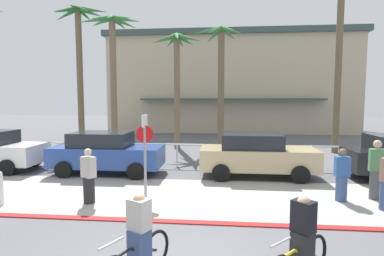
% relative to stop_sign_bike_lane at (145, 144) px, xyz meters
% --- Properties ---
extents(ground_plane, '(80.00, 80.00, 0.00)m').
position_rel_stop_sign_bike_lane_xyz_m(ground_plane, '(1.49, 6.08, -1.68)').
color(ground_plane, '#5B5B60').
extents(sidewalk_strip, '(44.00, 4.00, 0.02)m').
position_rel_stop_sign_bike_lane_xyz_m(sidewalk_strip, '(1.49, 0.28, -1.67)').
color(sidewalk_strip, '#ADAAA0').
rests_on(sidewalk_strip, ground).
extents(curb_paint, '(44.00, 0.24, 0.03)m').
position_rel_stop_sign_bike_lane_xyz_m(curb_paint, '(1.49, -1.72, -1.66)').
color(curb_paint, maroon).
rests_on(curb_paint, ground).
extents(building_backdrop, '(22.54, 9.78, 9.00)m').
position_rel_stop_sign_bike_lane_xyz_m(building_backdrop, '(2.99, 22.26, 2.84)').
color(building_backdrop, '#BCAD8E').
rests_on(building_backdrop, ground).
extents(rail_fence, '(21.57, 0.08, 1.04)m').
position_rel_stop_sign_bike_lane_xyz_m(rail_fence, '(1.49, 4.58, -0.84)').
color(rail_fence, white).
rests_on(rail_fence, ground).
extents(stop_sign_bike_lane, '(0.52, 0.56, 2.56)m').
position_rel_stop_sign_bike_lane_xyz_m(stop_sign_bike_lane, '(0.00, 0.00, 0.00)').
color(stop_sign_bike_lane, gray).
rests_on(stop_sign_bike_lane, ground).
extents(palm_tree_1, '(3.69, 3.27, 8.47)m').
position_rel_stop_sign_bike_lane_xyz_m(palm_tree_1, '(-6.21, 9.09, 4.79)').
color(palm_tree_1, brown).
rests_on(palm_tree_1, ground).
extents(palm_tree_2, '(3.48, 3.40, 7.71)m').
position_rel_stop_sign_bike_lane_xyz_m(palm_tree_2, '(-3.89, 8.36, 4.28)').
color(palm_tree_2, '#756047').
rests_on(palm_tree_2, ground).
extents(palm_tree_3, '(3.05, 3.42, 6.94)m').
position_rel_stop_sign_bike_lane_xyz_m(palm_tree_3, '(-0.47, 9.76, 3.69)').
color(palm_tree_3, '#756047').
rests_on(palm_tree_3, ground).
extents(palm_tree_4, '(2.99, 2.97, 7.11)m').
position_rel_stop_sign_bike_lane_xyz_m(palm_tree_4, '(2.17, 8.83, 3.49)').
color(palm_tree_4, brown).
rests_on(palm_tree_4, ground).
extents(palm_tree_5, '(2.83, 3.02, 9.83)m').
position_rel_stop_sign_bike_lane_xyz_m(palm_tree_5, '(8.63, 9.09, 5.33)').
color(palm_tree_5, brown).
rests_on(palm_tree_5, ground).
extents(car_blue_1, '(4.40, 2.02, 1.69)m').
position_rel_stop_sign_bike_lane_xyz_m(car_blue_1, '(-2.36, 3.01, -0.81)').
color(car_blue_1, '#284793').
rests_on(car_blue_1, ground).
extents(car_tan_2, '(4.40, 2.02, 1.69)m').
position_rel_stop_sign_bike_lane_xyz_m(car_tan_2, '(3.62, 3.07, -0.81)').
color(car_tan_2, tan).
rests_on(car_tan_2, ground).
extents(cyclist_black_0, '(0.87, 1.65, 1.50)m').
position_rel_stop_sign_bike_lane_xyz_m(cyclist_black_0, '(0.93, -4.25, -0.98)').
color(cyclist_black_0, black).
rests_on(cyclist_black_0, ground).
extents(cyclist_yellow_1, '(1.32, 1.34, 1.50)m').
position_rel_stop_sign_bike_lane_xyz_m(cyclist_yellow_1, '(3.60, -4.07, -0.98)').
color(cyclist_yellow_1, black).
rests_on(cyclist_yellow_1, ground).
extents(pedestrian_1, '(0.48, 0.44, 1.62)m').
position_rel_stop_sign_bike_lane_xyz_m(pedestrian_1, '(-1.53, -0.58, -0.94)').
color(pedestrian_1, '#232326').
rests_on(pedestrian_1, ground).
extents(pedestrian_2, '(0.45, 0.38, 1.81)m').
position_rel_stop_sign_bike_lane_xyz_m(pedestrian_2, '(6.89, 0.59, -0.83)').
color(pedestrian_2, '#4C4C51').
rests_on(pedestrian_2, ground).
extents(pedestrian_3, '(0.41, 0.33, 1.58)m').
position_rel_stop_sign_bike_lane_xyz_m(pedestrian_3, '(5.82, 0.33, -0.95)').
color(pedestrian_3, '#384C7A').
rests_on(pedestrian_3, ground).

